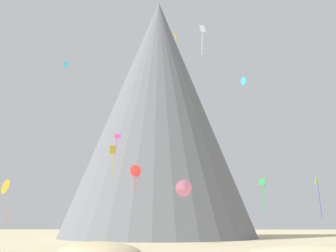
{
  "coord_description": "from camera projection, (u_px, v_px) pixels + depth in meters",
  "views": [
    {
      "loc": [
        1.17,
        -28.56,
        4.19
      ],
      "look_at": [
        -0.63,
        46.78,
        21.2
      ],
      "focal_mm": 45.24,
      "sensor_mm": 36.0,
      "label": 1
    }
  ],
  "objects": [
    {
      "name": "kite_pink_low",
      "position": [
        184.0,
        188.0,
        54.98
      ],
      "size": [
        2.38,
        1.46,
        2.26
      ],
      "rotation": [
        0.0,
        0.0,
        0.31
      ],
      "color": "pink"
    },
    {
      "name": "kite_white_high",
      "position": [
        203.0,
        33.0,
        77.23
      ],
      "size": [
        1.18,
        0.72,
        6.01
      ],
      "rotation": [
        0.0,
        0.0,
        5.89
      ],
      "color": "white"
    },
    {
      "name": "kite_green_low",
      "position": [
        263.0,
        187.0,
        59.44
      ],
      "size": [
        0.83,
        0.66,
        4.56
      ],
      "rotation": [
        0.0,
        0.0,
        1.71
      ],
      "color": "green"
    },
    {
      "name": "kite_cyan_high",
      "position": [
        244.0,
        81.0,
        90.53
      ],
      "size": [
        1.24,
        1.68,
        1.7
      ],
      "rotation": [
        0.0,
        0.0,
        2.11
      ],
      "color": "#33BCDB"
    },
    {
      "name": "kite_yellow_high",
      "position": [
        176.0,
        36.0,
        71.56
      ],
      "size": [
        0.53,
        0.58,
        1.37
      ],
      "rotation": [
        0.0,
        0.0,
        3.47
      ],
      "color": "yellow"
    },
    {
      "name": "kite_red_low",
      "position": [
        135.0,
        171.0,
        81.7
      ],
      "size": [
        2.46,
        1.66,
        4.97
      ],
      "rotation": [
        0.0,
        0.0,
        5.86
      ],
      "color": "red"
    },
    {
      "name": "kite_orange_low",
      "position": [
        6.0,
        187.0,
        60.58
      ],
      "size": [
        2.15,
        2.05,
        6.16
      ],
      "rotation": [
        0.0,
        0.0,
        2.41
      ],
      "color": "orange"
    },
    {
      "name": "rock_massif",
      "position": [
        155.0,
        128.0,
        116.25
      ],
      "size": [
        71.23,
        71.23,
        67.03
      ],
      "color": "slate",
      "rests_on": "ground_plane"
    },
    {
      "name": "kite_gold_mid",
      "position": [
        112.0,
        153.0,
        77.02
      ],
      "size": [
        1.07,
        0.67,
        5.79
      ],
      "rotation": [
        0.0,
        0.0,
        5.89
      ],
      "color": "gold"
    },
    {
      "name": "kite_teal_high",
      "position": [
        66.0,
        65.0,
        69.61
      ],
      "size": [
        0.65,
        0.32,
        1.13
      ],
      "rotation": [
        0.0,
        0.0,
        5.46
      ],
      "color": "teal"
    },
    {
      "name": "kite_lime_low",
      "position": [
        318.0,
        192.0,
        55.65
      ],
      "size": [
        0.54,
        0.46,
        5.23
      ],
      "rotation": [
        0.0,
        0.0,
        3.18
      ],
      "color": "#8CD133"
    },
    {
      "name": "kite_magenta_mid",
      "position": [
        117.0,
        139.0,
        72.49
      ],
      "size": [
        1.07,
        0.5,
        3.71
      ],
      "rotation": [
        0.0,
        0.0,
        2.31
      ],
      "color": "#D1339E"
    }
  ]
}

